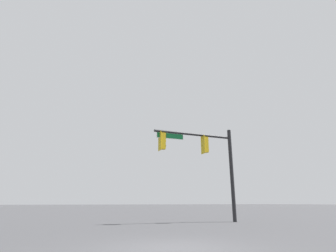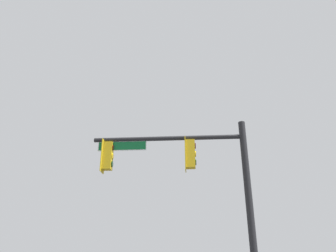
# 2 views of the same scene
# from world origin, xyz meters

# --- Properties ---
(ground_plane) EXTENTS (400.00, 400.00, 0.00)m
(ground_plane) POSITION_xyz_m (0.00, 0.00, 0.00)
(ground_plane) COLOR #38383A
(signal_pole_near) EXTENTS (5.97, 0.74, 6.45)m
(signal_pole_near) POSITION_xyz_m (-6.62, -8.15, 4.43)
(signal_pole_near) COLOR black
(signal_pole_near) RESTS_ON ground_plane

